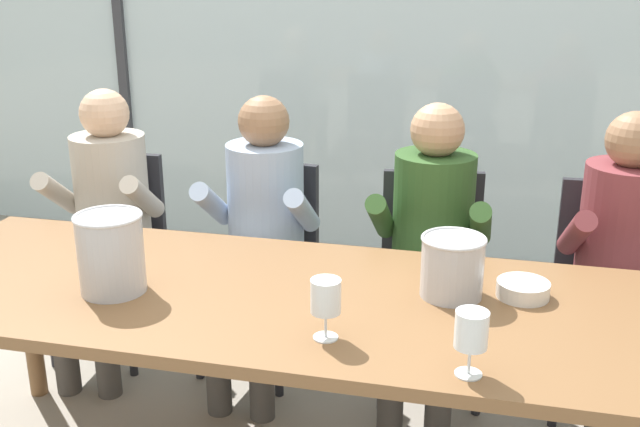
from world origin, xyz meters
The scene contains 18 objects.
ground centered at (0.00, 1.00, 0.00)m, with size 14.00×14.00×0.00m, color #9E9384.
window_glass_panel centered at (0.00, 2.36, 1.30)m, with size 7.84×0.03×2.60m, color silver.
window_mullion_left centered at (-1.76, 2.34, 1.30)m, with size 0.06×0.06×2.60m, color #38383D.
hillside_vineyard centered at (0.00, 5.76, 1.03)m, with size 13.84×2.40×2.07m, color #477A38.
dining_table centered at (0.00, 0.00, 0.68)m, with size 2.64×0.90×0.75m.
chair_near_curtain centered at (-1.09, 0.85, 0.53)m, with size 0.45×0.45×0.90m.
chair_left_of_center centered at (-0.38, 0.88, 0.53)m, with size 0.50×0.50×0.90m.
chair_center centered at (0.35, 0.88, 0.53)m, with size 0.50×0.50×0.90m.
chair_right_of_center centered at (1.06, 0.89, 0.53)m, with size 0.44×0.44×0.90m.
person_beige_jumper centered at (-1.04, 0.72, 0.70)m, with size 0.49×0.63×1.22m.
person_pale_blue_shirt centered at (-0.34, 0.72, 0.70)m, with size 0.46×0.61×1.22m.
person_olive_shirt centered at (0.35, 0.72, 0.70)m, with size 0.46×0.61×1.22m.
person_maroon_top centered at (1.07, 0.72, 0.70)m, with size 0.48×0.63×1.22m.
ice_bucket_primary centered at (0.47, 0.11, 0.85)m, with size 0.20×0.20×0.19m.
ice_bucket_secondary centered at (-0.56, -0.10, 0.88)m, with size 0.21×0.21×0.25m.
tasting_bowl centered at (0.69, 0.15, 0.77)m, with size 0.16×0.16×0.05m, color silver.
wine_glass_by_left_taster centered at (0.16, -0.25, 0.86)m, with size 0.08×0.08×0.17m.
wine_glass_near_bucket centered at (0.55, -0.35, 0.86)m, with size 0.08×0.08×0.17m.
Camera 1 is at (0.57, -2.03, 1.73)m, focal length 41.80 mm.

